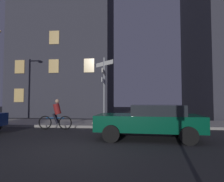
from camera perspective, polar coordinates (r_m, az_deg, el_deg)
The scene contains 6 objects.
ground_plane at distance 6.08m, azimuth -11.85°, elevation -17.44°, with size 80.00×80.00×0.00m, color #232326.
sidewalk_kerb at distance 12.24m, azimuth -2.73°, elevation -9.78°, with size 40.00×3.35×0.14m, color #9E9991.
signpost at distance 10.92m, azimuth -2.39°, elevation 2.18°, with size 1.15×1.79×3.89m.
car_far_oncoming at distance 7.84m, azimuth 11.31°, elevation -8.63°, with size 4.28×2.28×1.36m.
cyclist at distance 10.50m, azimuth -16.57°, elevation -7.08°, with size 1.82×0.33×1.61m.
building_left_block at distance 21.62m, azimuth -13.55°, elevation 17.91°, with size 9.49×6.46×18.39m.
Camera 1 is at (1.74, -5.62, 1.53)m, focal length 30.19 mm.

